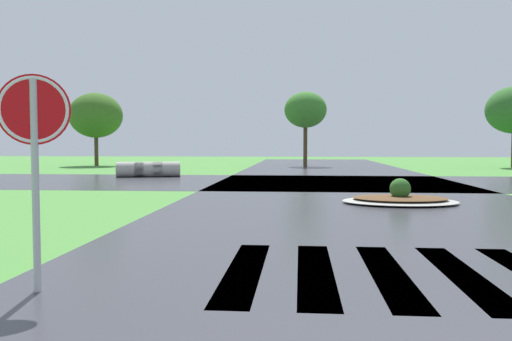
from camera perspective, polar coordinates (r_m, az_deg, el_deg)
The scene contains 7 objects.
asphalt_roadway at distance 13.03m, azimuth 11.68°, elevation -4.19°, with size 9.97×80.00×0.01m, color #35353A.
asphalt_cross_road at distance 21.83m, azimuth 8.92°, elevation -1.29°, with size 90.00×8.98×0.01m, color #35353A.
crosswalk_stripes at distance 6.90m, azimuth 18.01°, elevation -10.71°, with size 4.95×3.27×0.01m.
stop_sign at distance 6.08m, azimuth -23.14°, elevation 3.97°, with size 0.72×0.29×2.36m.
median_island at distance 14.55m, azimuth 15.51°, elevation -3.00°, with size 3.08×2.24×0.68m.
drainage_pipe_stack at distance 25.53m, azimuth -11.70°, elevation 0.12°, with size 3.10×1.46×0.73m.
background_treeline at distance 36.63m, azimuth 10.23°, elevation 6.14°, with size 44.76×4.41×5.38m.
Camera 1 is at (-1.55, -2.84, 1.62)m, focal length 36.48 mm.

